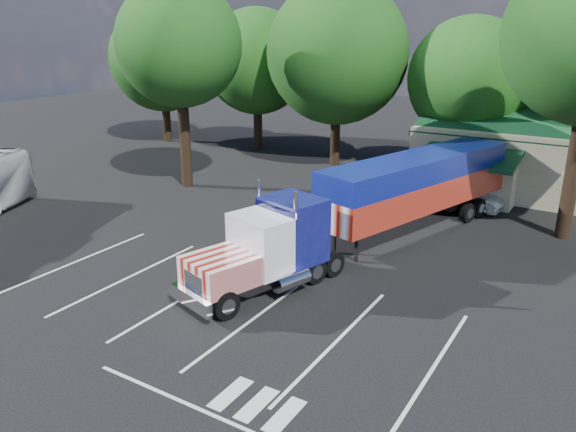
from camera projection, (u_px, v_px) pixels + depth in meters
The scene contains 10 objects.
ground at pixel (272, 246), 26.48m from camera, with size 120.00×120.00×0.00m, color black.
tree_row_a at pixel (162, 59), 48.39m from camera, with size 9.00×9.00×11.68m.
tree_row_b at pixel (257, 62), 44.99m from camera, with size 8.40×8.40×11.35m.
tree_row_c at pixel (337, 53), 39.44m from camera, with size 10.00×10.00×13.05m.
tree_row_d at pixel (469, 79), 36.50m from camera, with size 8.00×8.00×10.60m.
tree_near_left at pixel (179, 44), 33.69m from camera, with size 7.60×7.60×12.65m.
semi_truck at pixel (384, 197), 26.09m from camera, with size 7.96×19.39×4.09m.
woman at pixel (283, 247), 24.14m from camera, with size 0.61×0.40×1.68m, color black.
bicycle at pixel (372, 204), 31.50m from camera, with size 0.53×1.53×0.80m, color black.
silver_sedan at pixel (464, 197), 31.72m from camera, with size 1.46×4.19×1.38m, color #B2B6BA.
Camera 1 is at (13.50, -20.59, 9.89)m, focal length 35.00 mm.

